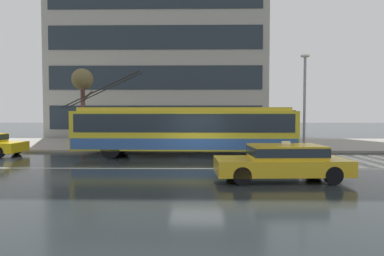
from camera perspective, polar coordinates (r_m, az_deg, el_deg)
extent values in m
plane|color=#202628|center=(14.85, 0.88, -6.64)|extent=(160.00, 160.00, 0.00)
cube|color=gray|center=(24.25, 0.90, -2.96)|extent=(80.00, 10.00, 0.14)
cube|color=beige|center=(17.33, 22.98, -5.52)|extent=(0.44, 4.40, 0.01)
cube|color=beige|center=(17.69, 25.70, -5.41)|extent=(0.44, 4.40, 0.01)
cube|color=beige|center=(18.08, 28.30, -5.29)|extent=(0.44, 4.40, 0.01)
cube|color=beige|center=(18.51, 30.78, -5.17)|extent=(0.44, 4.40, 0.01)
cube|color=silver|center=(13.67, 0.88, -7.42)|extent=(72.00, 0.14, 0.01)
cube|color=gold|center=(17.58, -1.43, -0.39)|extent=(12.20, 2.70, 2.12)
cube|color=gold|center=(17.56, -1.43, 3.39)|extent=(11.46, 2.44, 0.20)
cube|color=#1E2833|center=(17.56, -1.43, 0.99)|extent=(11.71, 2.72, 0.98)
cube|color=#345EA4|center=(17.62, -1.42, -2.60)|extent=(12.08, 2.73, 0.59)
cube|color=#1E2833|center=(18.21, 17.86, 0.92)|extent=(0.16, 2.16, 1.06)
cube|color=black|center=(18.17, 17.42, 2.62)|extent=(0.20, 1.87, 0.28)
cylinder|color=black|center=(18.82, -15.75, 6.65)|extent=(4.47, 0.15, 2.10)
cylinder|color=black|center=(18.16, -16.43, 6.80)|extent=(4.47, 0.15, 2.10)
cylinder|color=black|center=(18.94, 11.38, -3.14)|extent=(1.05, 0.32, 1.04)
cylinder|color=black|center=(16.82, 12.57, -3.85)|extent=(1.05, 0.32, 1.04)
cylinder|color=black|center=(19.34, -12.82, -3.04)|extent=(1.05, 0.32, 1.04)
cylinder|color=black|center=(17.27, -14.66, -3.71)|extent=(1.05, 0.32, 1.04)
cube|color=gold|center=(11.68, 15.89, -6.69)|extent=(4.73, 1.97, 0.55)
cube|color=gold|center=(11.67, 16.79, -4.15)|extent=(2.58, 1.63, 0.48)
cube|color=#1E2833|center=(11.66, 16.79, -4.04)|extent=(2.63, 1.64, 0.31)
cube|color=silver|center=(11.63, 16.81, -2.64)|extent=(0.29, 0.17, 0.12)
cylinder|color=black|center=(10.59, 9.13, -8.64)|extent=(0.63, 0.23, 0.62)
cylinder|color=black|center=(12.10, 7.74, -7.24)|extent=(0.63, 0.23, 0.62)
cylinder|color=black|center=(11.56, 24.41, -7.89)|extent=(0.63, 0.23, 0.62)
cylinder|color=black|center=(12.96, 21.36, -6.75)|extent=(0.63, 0.23, 0.62)
cylinder|color=black|center=(21.29, -29.44, -3.37)|extent=(0.63, 0.22, 0.62)
cylinder|color=gray|center=(19.86, -1.08, -0.43)|extent=(0.08, 0.08, 2.43)
cylinder|color=gray|center=(20.39, -12.27, -0.41)|extent=(0.08, 0.08, 2.43)
cylinder|color=gray|center=(21.15, -0.96, -0.26)|extent=(0.08, 0.08, 2.43)
cylinder|color=gray|center=(21.65, -11.49, -0.25)|extent=(0.08, 0.08, 2.43)
cube|color=#99ADB2|center=(21.31, -6.28, -0.12)|extent=(3.76, 0.04, 1.94)
cube|color=#B2B2B7|center=(20.65, -6.52, 3.14)|extent=(4.26, 1.59, 0.08)
cube|color=brown|center=(21.04, -6.38, -2.37)|extent=(2.77, 0.36, 0.08)
cylinder|color=#514D3C|center=(21.62, 6.31, -2.34)|extent=(0.14, 0.14, 0.82)
cylinder|color=#514D3C|center=(21.62, 5.88, -2.34)|extent=(0.14, 0.14, 0.82)
cylinder|color=navy|center=(21.57, 6.10, -0.43)|extent=(0.38, 0.38, 0.62)
sphere|color=#D7A187|center=(21.56, 6.11, 0.69)|extent=(0.22, 0.22, 0.22)
cone|color=red|center=(21.55, 6.43, 1.46)|extent=(1.04, 1.04, 0.25)
cylinder|color=#333333|center=(21.57, 6.42, 0.10)|extent=(0.02, 0.02, 0.77)
cylinder|color=black|center=(22.01, 10.59, -2.33)|extent=(0.14, 0.14, 0.79)
cylinder|color=black|center=(21.86, 10.74, -2.36)|extent=(0.14, 0.14, 0.79)
cylinder|color=#575144|center=(21.89, 10.68, -0.51)|extent=(0.43, 0.43, 0.61)
sphere|color=tan|center=(21.87, 10.69, 0.59)|extent=(0.23, 0.23, 0.23)
cone|color=#CF2562|center=(21.75, 10.81, 1.35)|extent=(1.62, 1.62, 0.32)
cylinder|color=#333333|center=(21.77, 10.80, -0.09)|extent=(0.02, 0.02, 0.78)
cylinder|color=black|center=(20.24, 7.35, -2.69)|extent=(0.14, 0.14, 0.81)
cylinder|color=black|center=(20.28, 6.91, -2.68)|extent=(0.14, 0.14, 0.81)
cylinder|color=#454235|center=(20.21, 7.14, -0.71)|extent=(0.46, 0.46, 0.59)
sphere|color=#D5858B|center=(20.19, 7.15, 0.46)|extent=(0.24, 0.24, 0.24)
cone|color=black|center=(20.15, 7.48, 1.31)|extent=(1.32, 1.32, 0.28)
cylinder|color=#333333|center=(20.17, 7.47, -0.18)|extent=(0.02, 0.02, 0.77)
cylinder|color=gray|center=(20.83, 19.87, 4.15)|extent=(0.16, 0.16, 5.76)
ellipsoid|color=silver|center=(21.15, 19.99, 12.31)|extent=(0.60, 0.32, 0.24)
cylinder|color=brown|center=(22.52, -19.29, 1.79)|extent=(0.30, 0.30, 4.02)
cylinder|color=brown|center=(23.08, -19.43, 6.99)|extent=(0.54, 1.04, 1.22)
cylinder|color=brown|center=(22.16, -18.57, 5.60)|extent=(0.96, 0.69, 0.67)
cylinder|color=brown|center=(22.21, -19.43, 6.01)|extent=(0.34, 0.81, 0.72)
sphere|color=brown|center=(22.65, -19.38, 8.40)|extent=(1.45, 1.45, 1.45)
cube|color=#9A9993|center=(40.18, -5.22, 21.16)|extent=(21.81, 15.71, 30.53)
cube|color=#1E2833|center=(30.21, -6.72, 1.93)|extent=(20.50, 0.06, 2.29)
cube|color=#1E2833|center=(30.42, -6.76, 9.14)|extent=(20.50, 0.06, 2.29)
cube|color=#1E2833|center=(31.10, -6.79, 16.14)|extent=(20.50, 0.06, 2.29)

